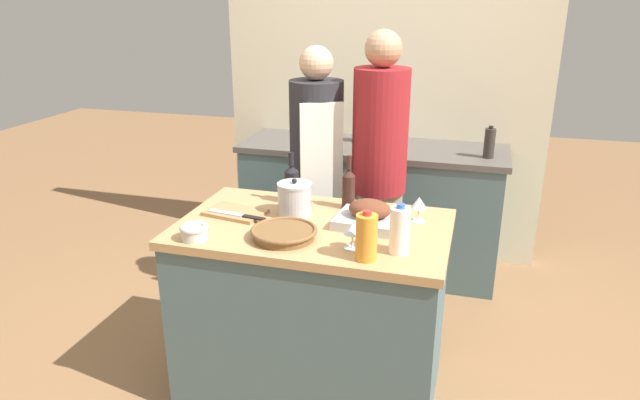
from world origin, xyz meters
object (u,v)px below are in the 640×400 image
(cutting_board, at_px, (235,212))
(person_cook_aproned, at_px, (317,172))
(roasting_pan, at_px, (370,216))
(wine_bottle_dark, at_px, (349,188))
(mixing_bowl, at_px, (194,231))
(stand_mixer, at_px, (381,127))
(juice_jug, at_px, (366,237))
(wine_glass_right, at_px, (419,204))
(knife_chef, at_px, (239,215))
(condiment_bottle_short, at_px, (489,143))
(wine_bottle_green, at_px, (291,183))
(person_cook_guest, at_px, (379,168))
(wine_glass_left, at_px, (353,229))
(wicker_basket, at_px, (284,233))
(stock_pot, at_px, (295,199))
(milk_jug, at_px, (400,230))
(condiment_bottle_tall, at_px, (357,130))

(cutting_board, relative_size, person_cook_aproned, 0.19)
(roasting_pan, bearing_deg, wine_bottle_dark, 126.72)
(mixing_bowl, distance_m, stand_mixer, 1.86)
(juice_jug, relative_size, wine_bottle_dark, 0.77)
(wine_glass_right, bearing_deg, knife_chef, -166.03)
(wine_glass_right, height_order, condiment_bottle_short, condiment_bottle_short)
(wine_bottle_dark, bearing_deg, wine_bottle_green, 179.69)
(knife_chef, distance_m, person_cook_guest, 0.93)
(mixing_bowl, xyz_separation_m, condiment_bottle_short, (1.20, 1.63, 0.08))
(person_cook_guest, bearing_deg, person_cook_aproned, 159.71)
(mixing_bowl, xyz_separation_m, wine_bottle_green, (0.25, 0.55, 0.07))
(wine_glass_left, distance_m, person_cook_aproned, 1.03)
(wicker_basket, relative_size, wine_bottle_dark, 1.08)
(wine_glass_right, distance_m, stand_mixer, 1.39)
(knife_chef, height_order, person_cook_guest, person_cook_guest)
(wine_glass_left, relative_size, knife_chef, 0.40)
(cutting_board, height_order, wine_glass_left, wine_glass_left)
(stock_pot, distance_m, wine_bottle_dark, 0.28)
(roasting_pan, bearing_deg, cutting_board, -176.56)
(mixing_bowl, distance_m, person_cook_aproned, 1.06)
(mixing_bowl, xyz_separation_m, person_cook_guest, (0.61, 1.04, 0.04))
(roasting_pan, xyz_separation_m, wicker_basket, (-0.33, -0.24, -0.02))
(wicker_basket, relative_size, person_cook_guest, 0.17)
(roasting_pan, xyz_separation_m, person_cook_aproned, (-0.45, 0.67, -0.03))
(stand_mixer, distance_m, person_cook_aproned, 0.80)
(wine_bottle_green, distance_m, person_cook_guest, 0.60)
(person_cook_aproned, bearing_deg, roasting_pan, -83.87)
(wine_bottle_dark, height_order, wine_glass_left, wine_bottle_dark)
(milk_jug, bearing_deg, roasting_pan, 124.37)
(wicker_basket, height_order, juice_jug, juice_jug)
(mixing_bowl, distance_m, milk_jug, 0.87)
(roasting_pan, distance_m, wine_glass_right, 0.24)
(roasting_pan, height_order, stock_pot, stock_pot)
(condiment_bottle_short, bearing_deg, person_cook_aproned, -148.16)
(condiment_bottle_short, bearing_deg, wine_bottle_dark, -121.46)
(wicker_basket, bearing_deg, stock_pot, 98.59)
(wine_bottle_green, xyz_separation_m, knife_chef, (-0.16, -0.29, -0.08))
(stock_pot, bearing_deg, person_cook_aproned, 96.93)
(wicker_basket, xyz_separation_m, stock_pot, (-0.04, 0.27, 0.05))
(knife_chef, bearing_deg, wine_glass_left, -16.35)
(person_cook_guest, bearing_deg, condiment_bottle_tall, 90.15)
(wicker_basket, height_order, wine_glass_left, wine_glass_left)
(wine_glass_left, bearing_deg, wine_bottle_green, 132.40)
(condiment_bottle_tall, distance_m, person_cook_guest, 0.82)
(condiment_bottle_short, bearing_deg, wine_glass_right, -104.72)
(wine_bottle_dark, bearing_deg, person_cook_guest, 82.49)
(cutting_board, bearing_deg, knife_chef, -52.51)
(condiment_bottle_tall, distance_m, person_cook_aproned, 0.77)
(milk_jug, xyz_separation_m, person_cook_guest, (-0.25, 0.93, -0.03))
(roasting_pan, relative_size, wine_glass_right, 2.62)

